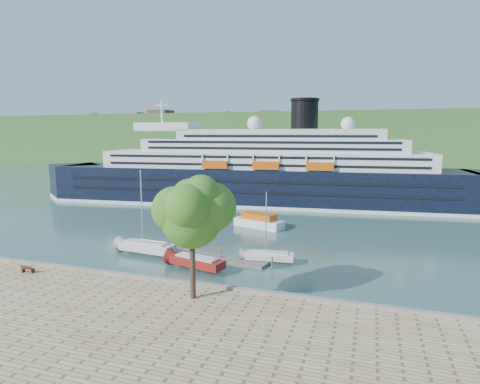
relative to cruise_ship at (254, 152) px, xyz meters
The scene contains 11 objects.
ground 52.24m from the cruise_ship, 86.86° to the right, with size 400.00×400.00×0.00m, color #284846.
far_hillside 94.16m from the cruise_ship, 88.30° to the left, with size 400.00×50.00×24.00m, color #295220.
quay_coping 52.19m from the cruise_ship, 86.87° to the right, with size 220.00×0.50×0.30m, color slate.
cruise_ship is the anchor object (origin of this frame).
park_bench 55.26m from the cruise_ship, 100.19° to the right, with size 1.41×0.58×0.91m, color #492215, non-canonical shape.
promenade_tree 55.12m from the cruise_ship, 79.56° to the right, with size 7.33×7.33×12.14m, color #27641A, non-canonical shape.
floating_pontoon 41.74m from the cruise_ship, 82.06° to the right, with size 15.88×1.94×0.35m, color slate, non-canonical shape.
sailboat_white_near 41.90m from the cruise_ship, 93.46° to the right, with size 8.19×2.27×10.58m, color silver, non-canonical shape.
sailboat_red 45.43m from the cruise_ship, 82.30° to the right, with size 7.51×2.09×9.70m, color maroon, non-canonical shape.
sailboat_white_far 42.25m from the cruise_ship, 71.21° to the right, with size 6.50×1.81×8.39m, color silver, non-canonical shape.
tender_launch 25.02m from the cruise_ship, 71.73° to the right, with size 8.60×2.94×2.38m, color #D1510C, non-canonical shape.
Camera 1 is at (21.95, -34.55, 15.81)m, focal length 30.00 mm.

